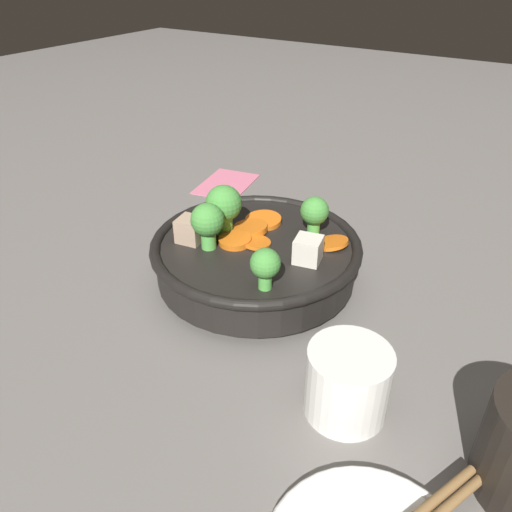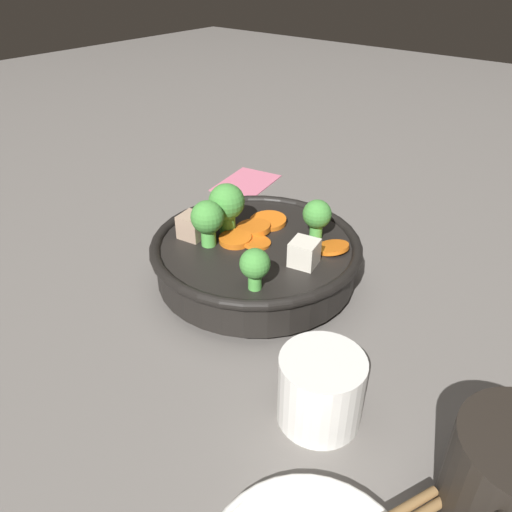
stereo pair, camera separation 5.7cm
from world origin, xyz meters
name	(u,v)px [view 2 (the right image)]	position (x,y,z in m)	size (l,w,h in m)	color
ground_plane	(256,281)	(0.00, 0.00, 0.00)	(3.00, 3.00, 0.00)	slate
stirfry_bowl	(255,253)	(0.00, 0.00, 0.04)	(0.24, 0.24, 0.11)	black
tea_cup	(321,389)	(0.12, 0.17, 0.03)	(0.07, 0.07, 0.06)	white
napkin	(246,183)	(-0.21, -0.19, 0.00)	(0.12, 0.10, 0.00)	#D16B84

